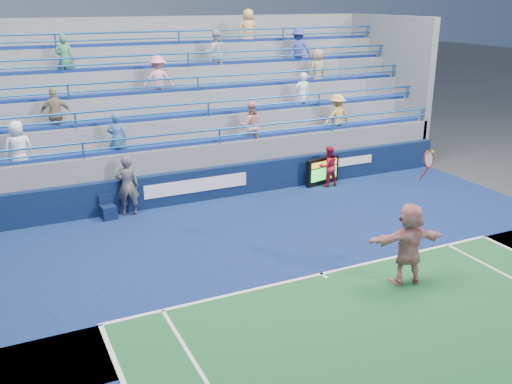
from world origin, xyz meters
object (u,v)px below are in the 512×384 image
tennis_player (409,244)px  line_judge (127,186)px  ball_girl (328,166)px  serve_speed_board (323,171)px  judge_chair (108,211)px

tennis_player → line_judge: size_ratio=1.68×
line_judge → ball_girl: 7.26m
serve_speed_board → tennis_player: 7.78m
judge_chair → line_judge: bearing=6.3°
serve_speed_board → line_judge: size_ratio=0.75×
line_judge → ball_girl: size_ratio=1.29×
tennis_player → line_judge: tennis_player is taller
judge_chair → tennis_player: bearing=-52.5°
tennis_player → line_judge: 8.91m
serve_speed_board → judge_chair: (-7.85, -0.11, -0.26)m
judge_chair → line_judge: size_ratio=0.39×
line_judge → tennis_player: bearing=136.3°
line_judge → judge_chair: bearing=18.8°
judge_chair → tennis_player: 9.27m
serve_speed_board → ball_girl: (0.06, -0.27, 0.24)m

